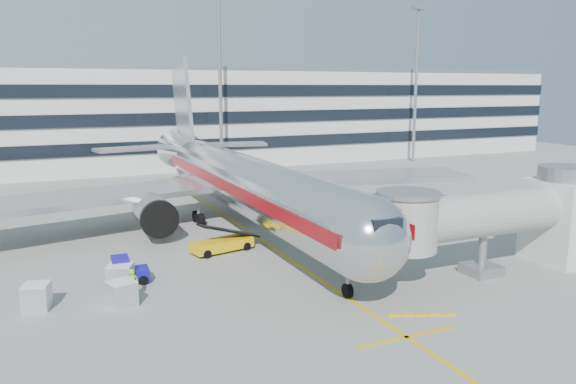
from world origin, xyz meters
name	(u,v)px	position (x,y,z in m)	size (l,w,h in m)	color
ground	(292,261)	(0.00, 0.00, 0.00)	(180.00, 180.00, 0.00)	gray
lead_in_line	(246,230)	(0.00, 10.00, 0.01)	(0.25, 70.00, 0.01)	#E2A30B
stop_bar	(407,337)	(0.00, -14.00, 0.01)	(6.00, 0.25, 0.01)	#E2A30B
main_jet	(239,180)	(0.00, 11.72, 4.23)	(50.95, 48.70, 16.06)	silver
jet_bridge	(503,217)	(12.18, -8.00, 3.87)	(17.80, 4.50, 7.00)	silver
terminal	(144,117)	(0.00, 57.95, 7.80)	(150.00, 24.25, 15.60)	silver
light_mast_centre	(220,70)	(8.00, 42.00, 14.88)	(2.40, 1.20, 25.45)	gray
light_mast_east	(416,73)	(42.00, 42.00, 14.88)	(2.40, 1.20, 25.45)	gray
belt_loader	(222,243)	(-4.00, 4.37, 0.69)	(5.19, 2.75, 2.42)	#E1AB09
baggage_tug	(126,272)	(-11.82, 0.08, 0.81)	(2.52, 1.67, 1.85)	#110D8F
cargo_container_left	(122,294)	(-12.66, -3.76, 0.76)	(1.79, 1.79, 1.51)	silver
cargo_container_right	(37,297)	(-17.18, -2.18, 0.76)	(1.74, 1.74, 1.51)	silver
cargo_container_front	(121,276)	(-12.31, -0.74, 0.80)	(1.96, 1.96, 1.60)	silver
ramp_worker	(133,284)	(-11.87, -2.98, 0.95)	(0.70, 0.46, 1.91)	#8FE418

